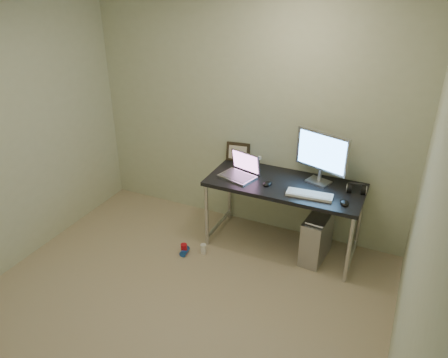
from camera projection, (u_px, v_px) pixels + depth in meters
floor at (166, 319)px, 3.69m from camera, size 3.50×3.50×0.00m
ceiling at (141, 2)px, 2.56m from camera, size 3.50×3.50×0.00m
wall_back at (247, 117)px, 4.54m from camera, size 3.50×0.02×2.50m
wall_right at (418, 250)px, 2.47m from camera, size 0.02×3.50×2.50m
desk at (284, 190)px, 4.33m from camera, size 1.53×0.67×0.75m
tower_computer at (317, 237)px, 4.35m from camera, size 0.24×0.47×0.51m
cable_a at (321, 207)px, 4.56m from camera, size 0.01×0.16×0.69m
cable_b at (329, 212)px, 4.52m from camera, size 0.02×0.11×0.71m
can_red at (184, 249)px, 4.48m from camera, size 0.07×0.07×0.12m
can_white at (203, 249)px, 4.49m from camera, size 0.08×0.08×0.11m
can_blue at (185, 251)px, 4.49m from camera, size 0.08×0.13×0.07m
laptop at (241, 171)px, 4.41m from camera, size 0.40×0.36×0.24m
monitor at (322, 154)px, 4.18m from camera, size 0.54×0.23×0.52m
keyboard at (309, 195)px, 4.05m from camera, size 0.44×0.17×0.03m
mouse_right at (345, 202)px, 3.92m from camera, size 0.11×0.14×0.04m
mouse_left at (268, 183)px, 4.26m from camera, size 0.09×0.13×0.04m
headphones at (356, 189)px, 4.12m from camera, size 0.18×0.11×0.12m
picture_frame at (238, 152)px, 4.72m from camera, size 0.27×0.11×0.21m
webcam at (259, 159)px, 4.59m from camera, size 0.05×0.04×0.12m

